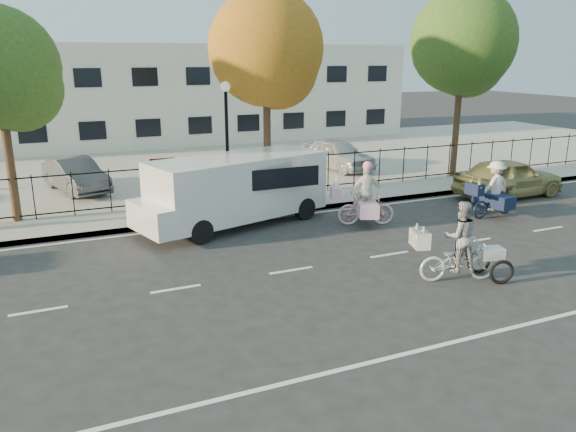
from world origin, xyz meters
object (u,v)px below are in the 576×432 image
zebra_trike (459,250)px  lot_car_d (337,154)px  bull_bike (494,195)px  unicorn_bike (365,202)px  white_van (235,188)px  gold_sedan (509,178)px  lot_car_c (76,175)px  lamppost (227,121)px

zebra_trike → lot_car_d: (3.65, 12.99, 0.09)m
bull_bike → lot_car_d: bearing=2.5°
unicorn_bike → bull_bike: (4.55, -0.87, -0.01)m
white_van → gold_sedan: white_van is taller
lot_car_c → lot_car_d: (11.62, -0.09, 0.06)m
lamppost → zebra_trike: bearing=-71.7°
lot_car_d → unicorn_bike: bearing=-124.0°
bull_bike → lamppost: bearing=52.6°
lamppost → bull_bike: 9.58m
bull_bike → lot_car_c: (-12.87, 8.99, 0.03)m
unicorn_bike → gold_sedan: bearing=-60.4°
zebra_trike → gold_sedan: bearing=-34.5°
zebra_trike → unicorn_bike: (0.34, 4.96, 0.01)m
white_van → lot_car_d: 9.51m
gold_sedan → lot_car_d: bearing=26.8°
lamppost → lot_car_c: lamppost is taller
lamppost → bull_bike: (7.88, -4.93, -2.34)m
lot_car_d → lamppost: bearing=-160.7°
unicorn_bike → lot_car_c: bearing=66.9°
unicorn_bike → white_van: (-3.83, 1.75, 0.46)m
lot_car_c → unicorn_bike: bearing=-61.3°
unicorn_bike → lot_car_d: size_ratio=0.51×
lot_car_d → lot_car_c: bearing=168.0°
zebra_trike → bull_bike: 6.37m
lamppost → gold_sedan: 11.11m
unicorn_bike → lot_car_d: unicorn_bike is taller
lot_car_d → zebra_trike: bearing=-117.3°
bull_bike → gold_sedan: bull_bike is taller
bull_bike → lot_car_d: (-1.24, 8.90, 0.09)m
gold_sedan → bull_bike: bearing=125.2°
zebra_trike → lot_car_d: size_ratio=0.56×
lot_car_c → lot_car_d: lot_car_d is taller
gold_sedan → lot_car_d: (-3.80, 6.97, 0.09)m
unicorn_bike → bull_bike: unicorn_bike is taller
bull_bike → gold_sedan: 3.20m
lamppost → unicorn_bike: 5.74m
zebra_trike → unicorn_bike: unicorn_bike is taller
unicorn_bike → white_van: bearing=86.6°
unicorn_bike → gold_sedan: size_ratio=0.47×
unicorn_bike → bull_bike: bearing=-79.7°
lamppost → zebra_trike: size_ratio=1.85×
unicorn_bike → lot_car_d: (3.31, 8.03, 0.08)m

